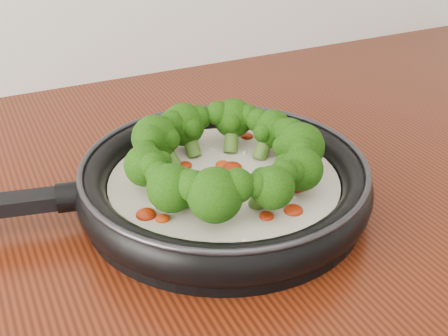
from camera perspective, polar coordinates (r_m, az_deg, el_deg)
name	(u,v)px	position (r m, az deg, el deg)	size (l,w,h in m)	color
skillet	(221,178)	(0.67, -0.26, -0.95)	(0.56, 0.41, 0.10)	black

